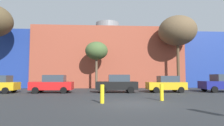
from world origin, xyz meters
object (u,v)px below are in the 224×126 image
at_px(parked_car_2, 117,84).
at_px(bollard_yellow_1, 102,94).
at_px(bollard_yellow_0, 162,92).
at_px(bare_tree_0, 177,31).
at_px(parked_car_3, 166,84).
at_px(parked_car_4, 222,83).
at_px(parked_car_1, 53,84).
at_px(bare_tree_1, 97,51).

xyz_separation_m(parked_car_2, bollard_yellow_1, (-1.53, -7.61, -0.33)).
relative_size(bollard_yellow_0, bollard_yellow_1, 0.98).
bearing_deg(bare_tree_0, parked_car_2, -148.57).
relative_size(parked_car_3, bollard_yellow_0, 3.58).
xyz_separation_m(parked_car_4, bollard_yellow_1, (-12.34, -7.61, -0.36)).
xyz_separation_m(parked_car_1, bollard_yellow_1, (4.72, -7.61, -0.32)).
xyz_separation_m(parked_car_3, bollard_yellow_1, (-6.51, -7.61, -0.27)).
distance_m(parked_car_2, bollard_yellow_0, 7.01).
xyz_separation_m(parked_car_2, bare_tree_0, (8.39, 5.13, 6.66)).
distance_m(parked_car_1, bare_tree_0, 16.89).
xyz_separation_m(parked_car_2, bare_tree_1, (-2.15, 5.04, 3.91)).
bearing_deg(bollard_yellow_1, parked_car_2, 78.63).
xyz_separation_m(parked_car_3, bare_tree_1, (-7.13, 5.04, 3.96)).
distance_m(bare_tree_0, bollard_yellow_1, 17.60).
bearing_deg(parked_car_2, bare_tree_0, -148.57).
bearing_deg(parked_car_4, bollard_yellow_0, 37.91).
distance_m(parked_car_4, bollard_yellow_0, 10.75).
bearing_deg(bollard_yellow_0, parked_car_4, 37.91).
bearing_deg(bare_tree_1, parked_car_3, -35.26).
bearing_deg(parked_car_1, parked_car_4, -180.00).
height_order(bare_tree_0, bollard_yellow_1, bare_tree_0).
distance_m(parked_car_1, bollard_yellow_1, 8.96).
xyz_separation_m(parked_car_1, bare_tree_1, (4.11, 5.04, 3.92)).
bearing_deg(bollard_yellow_0, bollard_yellow_1, -165.29).
bearing_deg(bare_tree_0, bollard_yellow_0, -117.32).
xyz_separation_m(bare_tree_0, bollard_yellow_1, (-9.93, -12.74, -6.99)).
relative_size(parked_car_2, parked_car_4, 0.97).
bearing_deg(bare_tree_1, bollard_yellow_0, -68.93).
bearing_deg(bollard_yellow_0, parked_car_1, 142.47).
bearing_deg(parked_car_2, bollard_yellow_0, 109.49).
distance_m(parked_car_3, bare_tree_1, 9.59).
distance_m(parked_car_2, bollard_yellow_1, 7.77).
bearing_deg(bollard_yellow_1, parked_car_4, 31.67).
xyz_separation_m(parked_car_1, parked_car_4, (17.06, 0.00, 0.04)).
xyz_separation_m(parked_car_3, bare_tree_0, (3.42, 5.13, 6.71)).
height_order(parked_car_2, bollard_yellow_0, parked_car_2).
bearing_deg(parked_car_4, parked_car_1, 0.00).
height_order(parked_car_2, bare_tree_1, bare_tree_1).
height_order(parked_car_1, bollard_yellow_1, parked_car_1).
relative_size(parked_car_2, bare_tree_1, 0.68).
distance_m(parked_car_4, bare_tree_1, 14.44).
relative_size(bare_tree_0, bollard_yellow_0, 9.00).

